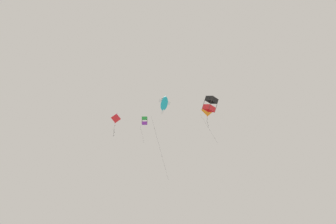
{
  "coord_description": "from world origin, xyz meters",
  "views": [
    {
      "loc": [
        -36.69,
        12.82,
        0.5
      ],
      "look_at": [
        -2.25,
        0.97,
        23.23
      ],
      "focal_mm": 30.14,
      "sensor_mm": 36.0,
      "label": 1
    }
  ],
  "objects_px": {
    "kite_diamond_far_centre": "(207,111)",
    "kite_diamond_highest": "(116,119)",
    "kite_box_upper_right": "(210,104)",
    "kite_box_low_drifter": "(145,121)",
    "kite_fish_mid_left": "(164,104)"
  },
  "relations": [
    {
      "from": "kite_box_upper_right",
      "to": "kite_box_low_drifter",
      "type": "relative_size",
      "value": 1.52
    },
    {
      "from": "kite_diamond_far_centre",
      "to": "kite_box_low_drifter",
      "type": "bearing_deg",
      "value": 166.02
    },
    {
      "from": "kite_diamond_far_centre",
      "to": "kite_box_low_drifter",
      "type": "height_order",
      "value": "kite_diamond_far_centre"
    },
    {
      "from": "kite_box_upper_right",
      "to": "kite_box_low_drifter",
      "type": "distance_m",
      "value": 12.64
    },
    {
      "from": "kite_diamond_far_centre",
      "to": "kite_diamond_highest",
      "type": "bearing_deg",
      "value": 171.8
    },
    {
      "from": "kite_box_low_drifter",
      "to": "kite_diamond_highest",
      "type": "height_order",
      "value": "kite_box_low_drifter"
    },
    {
      "from": "kite_diamond_far_centre",
      "to": "kite_diamond_highest",
      "type": "height_order",
      "value": "kite_diamond_far_centre"
    },
    {
      "from": "kite_box_upper_right",
      "to": "kite_fish_mid_left",
      "type": "distance_m",
      "value": 7.06
    },
    {
      "from": "kite_diamond_far_centre",
      "to": "kite_box_upper_right",
      "type": "bearing_deg",
      "value": -113.75
    },
    {
      "from": "kite_diamond_highest",
      "to": "kite_fish_mid_left",
      "type": "height_order",
      "value": "kite_diamond_highest"
    },
    {
      "from": "kite_diamond_far_centre",
      "to": "kite_diamond_highest",
      "type": "relative_size",
      "value": 1.07
    },
    {
      "from": "kite_diamond_far_centre",
      "to": "kite_fish_mid_left",
      "type": "relative_size",
      "value": 0.4
    },
    {
      "from": "kite_box_upper_right",
      "to": "kite_fish_mid_left",
      "type": "relative_size",
      "value": 0.64
    },
    {
      "from": "kite_box_upper_right",
      "to": "kite_diamond_highest",
      "type": "distance_m",
      "value": 15.43
    },
    {
      "from": "kite_diamond_far_centre",
      "to": "kite_box_low_drifter",
      "type": "xyz_separation_m",
      "value": [
        2.84,
        10.3,
        -2.42
      ]
    }
  ]
}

